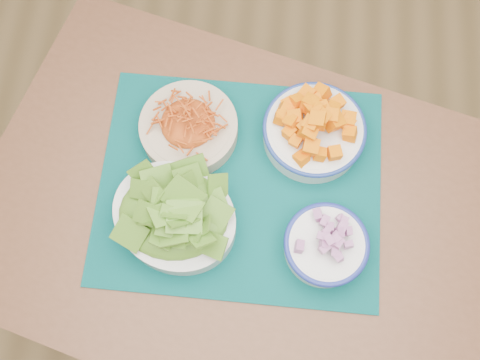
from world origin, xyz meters
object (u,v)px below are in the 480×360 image
at_px(carrot_bowl, 188,126).
at_px(squash_bowl, 315,129).
at_px(placemat, 240,185).
at_px(lettuce_bowl, 174,214).
at_px(onion_bowl, 326,245).
at_px(table, 250,229).

relative_size(carrot_bowl, squash_bowl, 0.83).
distance_m(placemat, lettuce_bowl, 0.15).
bearing_deg(placemat, squash_bowl, 40.00).
bearing_deg(carrot_bowl, lettuce_bowl, -90.90).
xyz_separation_m(placemat, onion_bowl, (0.17, -0.11, 0.04)).
distance_m(table, onion_bowl, 0.22).
xyz_separation_m(table, lettuce_bowl, (-0.14, -0.03, 0.17)).
xyz_separation_m(placemat, carrot_bowl, (-0.11, 0.10, 0.04)).
distance_m(table, squash_bowl, 0.26).
xyz_separation_m(table, squash_bowl, (0.11, 0.17, 0.16)).
height_order(table, carrot_bowl, carrot_bowl).
height_order(table, placemat, placemat).
xyz_separation_m(squash_bowl, onion_bowl, (0.03, -0.23, -0.01)).
height_order(carrot_bowl, lettuce_bowl, lettuce_bowl).
xyz_separation_m(table, placemat, (-0.03, 0.06, 0.12)).
relative_size(squash_bowl, lettuce_bowl, 0.82).
height_order(placemat, onion_bowl, onion_bowl).
bearing_deg(onion_bowl, carrot_bowl, 142.56).
relative_size(table, lettuce_bowl, 4.07).
bearing_deg(squash_bowl, carrot_bowl, -177.16).
height_order(placemat, carrot_bowl, carrot_bowl).
distance_m(squash_bowl, onion_bowl, 0.23).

